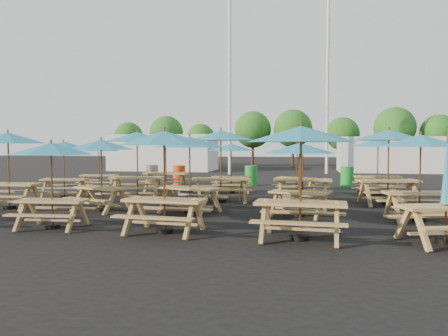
% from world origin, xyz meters
% --- Properties ---
extents(ground, '(120.00, 120.00, 0.00)m').
position_xyz_m(ground, '(0.00, 0.00, 0.00)').
color(ground, black).
rests_on(ground, ground).
extents(picnic_unit_1, '(2.40, 2.40, 2.40)m').
position_xyz_m(picnic_unit_1, '(-5.95, -3.06, 2.09)').
color(picnic_unit_1, '#A17D47').
rests_on(picnic_unit_1, ground).
extents(picnic_unit_2, '(2.40, 2.40, 2.15)m').
position_xyz_m(picnic_unit_2, '(-5.84, -0.10, 1.87)').
color(picnic_unit_2, '#A17D47').
rests_on(picnic_unit_2, ground).
extents(picnic_unit_3, '(2.16, 2.16, 2.03)m').
position_xyz_m(picnic_unit_3, '(-5.84, 2.70, 1.77)').
color(picnic_unit_3, '#A17D47').
rests_on(picnic_unit_3, ground).
extents(picnic_unit_4, '(2.10, 2.10, 2.07)m').
position_xyz_m(picnic_unit_4, '(-2.78, -5.74, 1.80)').
color(picnic_unit_4, '#A17D47').
rests_on(picnic_unit_4, ground).
extents(picnic_unit_5, '(2.63, 2.63, 2.18)m').
position_xyz_m(picnic_unit_5, '(-2.89, -2.98, 1.89)').
color(picnic_unit_5, '#A17D47').
rests_on(picnic_unit_5, ground).
extents(picnic_unit_6, '(2.64, 2.64, 2.49)m').
position_xyz_m(picnic_unit_6, '(-2.91, -0.12, 2.17)').
color(picnic_unit_6, '#A17D47').
rests_on(picnic_unit_6, ground).
extents(picnic_unit_7, '(2.32, 2.32, 2.41)m').
position_xyz_m(picnic_unit_7, '(-2.77, 2.74, 2.10)').
color(picnic_unit_7, '#A17D47').
rests_on(picnic_unit_7, ground).
extents(picnic_unit_8, '(2.36, 2.36, 2.33)m').
position_xyz_m(picnic_unit_8, '(0.02, -5.75, 2.03)').
color(picnic_unit_8, '#A17D47').
rests_on(picnic_unit_8, ground).
extents(picnic_unit_9, '(2.70, 2.70, 2.25)m').
position_xyz_m(picnic_unit_9, '(-0.20, -2.80, 1.96)').
color(picnic_unit_9, '#A17D47').
rests_on(picnic_unit_9, ground).
extents(picnic_unit_10, '(2.95, 2.95, 2.52)m').
position_xyz_m(picnic_unit_10, '(0.22, -0.25, 2.19)').
color(picnic_unit_10, '#A17D47').
rests_on(picnic_unit_10, ground).
extents(picnic_unit_11, '(2.42, 2.42, 2.07)m').
position_xyz_m(picnic_unit_11, '(0.08, 2.67, 1.80)').
color(picnic_unit_11, '#A17D47').
rests_on(picnic_unit_11, ground).
extents(picnic_unit_12, '(2.39, 2.39, 2.41)m').
position_xyz_m(picnic_unit_12, '(3.04, -5.91, 2.09)').
color(picnic_unit_12, '#A17D47').
rests_on(picnic_unit_12, ground).
extents(picnic_unit_13, '(2.45, 2.45, 2.07)m').
position_xyz_m(picnic_unit_13, '(2.96, -2.82, 1.80)').
color(picnic_unit_13, '#A17D47').
rests_on(picnic_unit_13, ground).
extents(picnic_unit_14, '(2.35, 2.35, 2.48)m').
position_xyz_m(picnic_unit_14, '(3.02, 0.06, 2.16)').
color(picnic_unit_14, '#A17D47').
rests_on(picnic_unit_14, ground).
extents(picnic_unit_15, '(2.48, 2.48, 2.05)m').
position_xyz_m(picnic_unit_15, '(2.77, 2.64, 1.79)').
color(picnic_unit_15, '#A17D47').
rests_on(picnic_unit_15, ground).
extents(picnic_unit_16, '(2.20, 2.05, 2.32)m').
position_xyz_m(picnic_unit_16, '(5.92, -5.74, 0.95)').
color(picnic_unit_16, '#A17D47').
rests_on(picnic_unit_16, ground).
extents(picnic_unit_17, '(2.43, 2.43, 2.28)m').
position_xyz_m(picnic_unit_17, '(6.07, -3.00, 1.98)').
color(picnic_unit_17, '#A17D47').
rests_on(picnic_unit_17, ground).
extents(picnic_unit_18, '(2.78, 2.78, 2.52)m').
position_xyz_m(picnic_unit_18, '(5.81, 0.06, 2.19)').
color(picnic_unit_18, '#A17D47').
rests_on(picnic_unit_18, ground).
extents(picnic_unit_19, '(2.17, 2.17, 2.27)m').
position_xyz_m(picnic_unit_19, '(5.93, 3.03, 1.97)').
color(picnic_unit_19, '#A17D47').
rests_on(picnic_unit_19, ground).
extents(waste_bin_0, '(0.61, 0.61, 0.98)m').
position_xyz_m(waste_bin_0, '(-4.63, 6.12, 0.49)').
color(waste_bin_0, gray).
rests_on(waste_bin_0, ground).
extents(waste_bin_1, '(0.61, 0.61, 0.98)m').
position_xyz_m(waste_bin_1, '(-3.12, 5.86, 0.49)').
color(waste_bin_1, '#E03D0D').
rests_on(waste_bin_1, ground).
extents(waste_bin_2, '(0.61, 0.61, 0.98)m').
position_xyz_m(waste_bin_2, '(0.46, 6.22, 0.49)').
color(waste_bin_2, '#1A922D').
rests_on(waste_bin_2, ground).
extents(waste_bin_3, '(0.61, 0.61, 0.98)m').
position_xyz_m(waste_bin_3, '(5.04, 6.26, 0.49)').
color(waste_bin_3, '#1A922D').
rests_on(waste_bin_3, ground).
extents(mast_0, '(0.20, 0.20, 12.00)m').
position_xyz_m(mast_0, '(-2.00, 14.00, 6.00)').
color(mast_0, silver).
rests_on(mast_0, ground).
extents(mast_1, '(0.20, 0.20, 12.00)m').
position_xyz_m(mast_1, '(4.50, 16.00, 6.00)').
color(mast_1, silver).
rests_on(mast_1, ground).
extents(event_tent_0, '(8.00, 4.00, 2.80)m').
position_xyz_m(event_tent_0, '(-8.00, 18.00, 1.40)').
color(event_tent_0, silver).
rests_on(event_tent_0, ground).
extents(event_tent_1, '(7.00, 4.00, 2.60)m').
position_xyz_m(event_tent_1, '(9.00, 19.00, 1.30)').
color(event_tent_1, silver).
rests_on(event_tent_1, ground).
extents(tree_0, '(2.80, 2.80, 4.24)m').
position_xyz_m(tree_0, '(-14.07, 25.25, 2.83)').
color(tree_0, '#382314').
rests_on(tree_0, ground).
extents(tree_1, '(3.11, 3.11, 4.72)m').
position_xyz_m(tree_1, '(-9.74, 23.90, 3.15)').
color(tree_1, '#382314').
rests_on(tree_1, ground).
extents(tree_2, '(2.59, 2.59, 3.93)m').
position_xyz_m(tree_2, '(-6.39, 23.65, 2.62)').
color(tree_2, '#382314').
rests_on(tree_2, ground).
extents(tree_3, '(3.36, 3.36, 5.09)m').
position_xyz_m(tree_3, '(-1.75, 24.72, 3.41)').
color(tree_3, '#382314').
rests_on(tree_3, ground).
extents(tree_4, '(3.41, 3.41, 5.17)m').
position_xyz_m(tree_4, '(1.90, 24.26, 3.46)').
color(tree_4, '#382314').
rests_on(tree_4, ground).
extents(tree_5, '(2.94, 2.94, 4.45)m').
position_xyz_m(tree_5, '(6.22, 24.67, 2.97)').
color(tree_5, '#382314').
rests_on(tree_5, ground).
extents(tree_6, '(3.38, 3.38, 5.13)m').
position_xyz_m(tree_6, '(10.23, 22.90, 3.43)').
color(tree_6, '#382314').
rests_on(tree_6, ground).
extents(tree_7, '(2.95, 2.95, 4.48)m').
position_xyz_m(tree_7, '(13.63, 22.92, 2.99)').
color(tree_7, '#382314').
rests_on(tree_7, ground).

